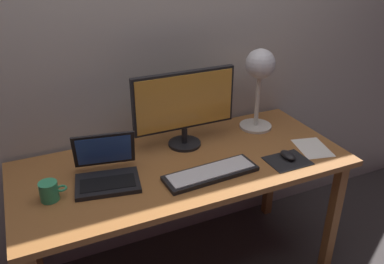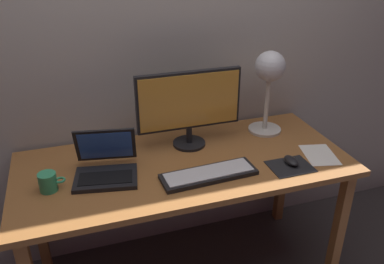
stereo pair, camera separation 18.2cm
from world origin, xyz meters
name	(u,v)px [view 1 (the left image)]	position (x,y,z in m)	size (l,w,h in m)	color
back_wall	(151,29)	(0.00, 0.40, 1.30)	(4.80, 0.06, 2.60)	#A8A099
desk	(184,176)	(0.00, 0.00, 0.66)	(1.60, 0.70, 0.74)	#935B2D
monitor	(184,104)	(0.07, 0.16, 0.97)	(0.53, 0.17, 0.40)	black
keyboard_main	(211,173)	(0.07, -0.16, 0.75)	(0.45, 0.16, 0.03)	black
laptop	(106,167)	(-0.37, 0.01, 0.80)	(0.32, 0.30, 0.20)	black
desk_lamp	(260,72)	(0.52, 0.18, 1.07)	(0.18, 0.18, 0.45)	beige
mousepad	(287,161)	(0.46, -0.20, 0.74)	(0.20, 0.16, 0.00)	black
mouse	(288,155)	(0.48, -0.18, 0.76)	(0.06, 0.10, 0.03)	black
coffee_mug	(49,191)	(-0.62, -0.05, 0.78)	(0.11, 0.08, 0.08)	#339966
paper_sheet_by_keyboard	(313,148)	(0.66, -0.15, 0.74)	(0.15, 0.21, 0.00)	white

